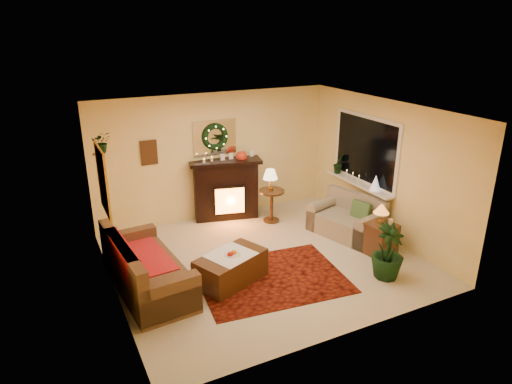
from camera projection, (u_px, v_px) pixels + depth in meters
name	position (u px, v px, depth m)	size (l,w,h in m)	color
floor	(265.00, 260.00, 7.92)	(5.00, 5.00, 0.00)	beige
ceiling	(266.00, 111.00, 7.01)	(5.00, 5.00, 0.00)	white
wall_back	(215.00, 156.00, 9.36)	(5.00, 5.00, 0.00)	#EFD88C
wall_front	(350.00, 247.00, 5.58)	(5.00, 5.00, 0.00)	#EFD88C
wall_left	(108.00, 217.00, 6.43)	(4.50, 4.50, 0.00)	#EFD88C
wall_right	(384.00, 170.00, 8.51)	(4.50, 4.50, 0.00)	#EFD88C
area_rug	(271.00, 278.00, 7.35)	(2.30, 1.72, 0.01)	#3B0804
sofa	(147.00, 264.00, 6.93)	(0.89, 2.03, 0.87)	brown
red_throw	(141.00, 258.00, 7.06)	(0.78, 1.27, 0.02)	red
fireplace	(226.00, 193.00, 9.49)	(1.30, 0.41, 1.19)	black
poinsettia	(241.00, 157.00, 9.33)	(0.23, 0.23, 0.23)	red
mantel_candle_a	(204.00, 163.00, 9.03)	(0.05, 0.05, 0.16)	white
mantel_candle_b	(212.00, 161.00, 9.15)	(0.06, 0.06, 0.17)	#F7EBCC
mantel_mirror	(215.00, 137.00, 9.20)	(0.92, 0.02, 0.72)	white
wreath	(215.00, 137.00, 9.16)	(0.55, 0.55, 0.11)	#194719
wall_art	(149.00, 153.00, 8.69)	(0.32, 0.03, 0.48)	#381E11
gold_mirror	(103.00, 181.00, 6.53)	(0.03, 0.84, 1.00)	gold
hanging_plant	(103.00, 152.00, 7.14)	(0.33, 0.28, 0.36)	#194719
loveseat	(346.00, 215.00, 8.74)	(0.78, 1.35, 0.78)	tan
window_frame	(366.00, 150.00, 8.88)	(0.03, 1.86, 1.36)	white
window_glass	(365.00, 150.00, 8.87)	(0.02, 1.70, 1.22)	black
window_sill	(359.00, 184.00, 9.07)	(0.22, 1.86, 0.04)	white
mini_tree	(376.00, 183.00, 8.60)	(0.20, 0.20, 0.30)	white
sill_plant	(339.00, 164.00, 9.57)	(0.30, 0.24, 0.54)	#153812
side_table_round	(271.00, 206.00, 9.38)	(0.52, 0.52, 0.68)	#4E331D
lamp_cream	(270.00, 181.00, 9.19)	(0.29, 0.29, 0.45)	beige
end_table_square	(380.00, 240.00, 8.06)	(0.47, 0.47, 0.57)	#2F200F
lamp_tiffany	(381.00, 215.00, 7.92)	(0.28, 0.28, 0.41)	orange
coffee_table	(231.00, 270.00, 7.20)	(1.12, 0.61, 0.47)	black
fruit_bowl	(232.00, 256.00, 7.12)	(0.26, 0.26, 0.06)	beige
floor_palm	(388.00, 252.00, 7.25)	(1.54, 1.54, 2.74)	black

